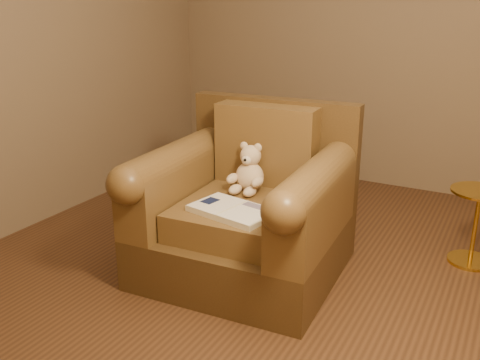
% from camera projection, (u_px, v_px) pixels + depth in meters
% --- Properties ---
extents(floor, '(4.00, 4.00, 0.00)m').
position_uv_depth(floor, '(288.00, 277.00, 3.25)').
color(floor, '#4E2F1A').
rests_on(floor, ground).
extents(armchair, '(1.17, 1.11, 1.00)m').
position_uv_depth(armchair, '(248.00, 210.00, 3.24)').
color(armchair, '#4A3318').
rests_on(armchair, floor).
extents(teddy_bear, '(0.22, 0.25, 0.31)m').
position_uv_depth(teddy_bear, '(249.00, 173.00, 3.26)').
color(teddy_bear, beige).
rests_on(teddy_bear, armchair).
extents(guidebook, '(0.50, 0.35, 0.04)m').
position_uv_depth(guidebook, '(232.00, 210.00, 2.94)').
color(guidebook, beige).
rests_on(guidebook, armchair).
extents(side_table, '(0.35, 0.35, 0.49)m').
position_uv_depth(side_table, '(475.00, 224.00, 3.34)').
color(side_table, gold).
rests_on(side_table, floor).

